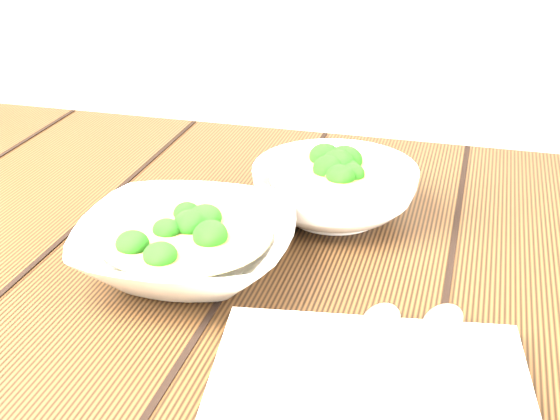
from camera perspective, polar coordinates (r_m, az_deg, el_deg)
name	(u,v)px	position (r m, az deg, el deg)	size (l,w,h in m)	color
table	(262,367)	(0.84, -1.31, -11.44)	(1.20, 0.80, 0.75)	#37210F
soup_bowl_front	(186,245)	(0.76, -6.86, -2.55)	(0.23, 0.23, 0.06)	silver
soup_bowl_back	(335,189)	(0.86, 4.01, 1.52)	(0.19, 0.19, 0.07)	silver
trivet	(242,209)	(0.86, -2.83, 0.06)	(0.10, 0.10, 0.02)	black
napkin	(369,396)	(0.60, 6.53, -13.39)	(0.24, 0.20, 0.01)	beige
spoon_left	(368,346)	(0.63, 6.45, -9.87)	(0.04, 0.20, 0.01)	#B1AA9C
spoon_right	(428,345)	(0.64, 10.77, -9.68)	(0.06, 0.20, 0.01)	#B1AA9C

